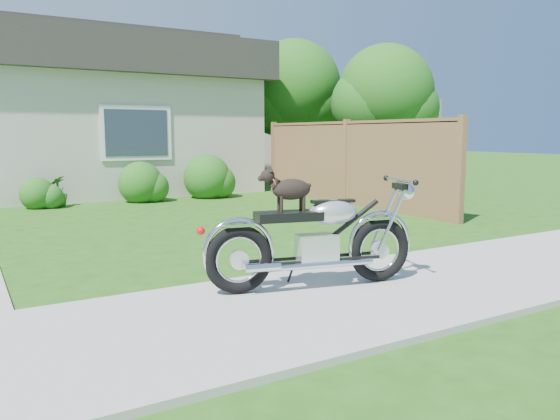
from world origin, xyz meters
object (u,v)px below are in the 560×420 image
(tree_near, at_px, (391,97))
(tree_far, at_px, (298,92))
(potted_plant_right, at_px, (58,191))
(house, at_px, (8,111))
(fence, at_px, (346,162))
(motorcycle_with_dog, at_px, (316,236))

(tree_near, distance_m, tree_far, 3.19)
(tree_far, xyz_separation_m, potted_plant_right, (-7.41, -1.91, -2.53))
(house, relative_size, potted_plant_right, 18.57)
(tree_near, bearing_deg, fence, -148.45)
(tree_near, xyz_separation_m, motorcycle_with_dog, (-7.33, -7.12, -2.01))
(house, bearing_deg, tree_near, -26.35)
(potted_plant_right, bearing_deg, tree_near, -7.19)
(house, height_order, motorcycle_with_dog, house)
(potted_plant_right, bearing_deg, fence, -26.23)
(house, height_order, potted_plant_right, house)
(potted_plant_right, height_order, motorcycle_with_dog, motorcycle_with_dog)
(tree_far, distance_m, motorcycle_with_dog, 12.09)
(house, relative_size, tree_near, 3.14)
(tree_near, height_order, motorcycle_with_dog, tree_near)
(house, bearing_deg, fence, -44.74)
(tree_far, bearing_deg, motorcycle_with_dog, -121.72)
(fence, distance_m, potted_plant_right, 6.36)
(fence, height_order, motorcycle_with_dog, fence)
(fence, bearing_deg, house, 135.26)
(tree_far, distance_m, potted_plant_right, 8.06)
(potted_plant_right, distance_m, motorcycle_with_dog, 8.27)
(tree_far, xyz_separation_m, motorcycle_with_dog, (-6.24, -10.10, -2.30))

